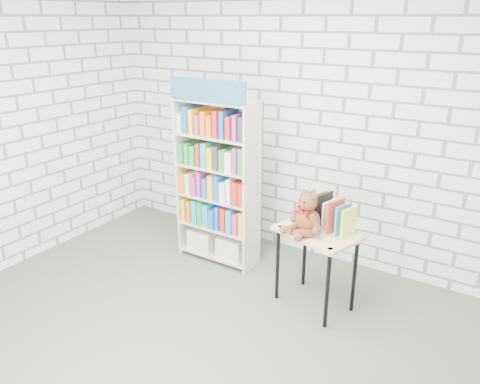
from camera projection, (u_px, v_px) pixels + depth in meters
The scene contains 6 objects.
ground at pixel (178, 346), 3.63m from camera, with size 4.50×4.50×0.00m, color #4C5447.
room_shell at pixel (165, 119), 3.00m from camera, with size 4.52×4.02×2.81m.
bookshelf at pixel (218, 181), 4.67m from camera, with size 0.84×0.33×1.88m.
display_table at pixel (317, 242), 3.96m from camera, with size 0.77×0.63×0.71m.
table_books at pixel (327, 213), 3.94m from camera, with size 0.50×0.33×0.28m.
teddy_bear at pixel (306, 217), 3.84m from camera, with size 0.34×0.33×0.36m.
Camera 1 is at (2.01, -2.25, 2.40)m, focal length 35.00 mm.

